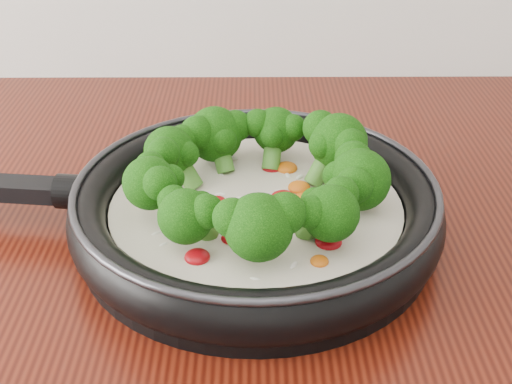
{
  "coord_description": "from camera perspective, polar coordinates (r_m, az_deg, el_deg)",
  "views": [
    {
      "loc": [
        -0.01,
        0.5,
        1.28
      ],
      "look_at": [
        -0.01,
        1.05,
        0.95
      ],
      "focal_mm": 46.28,
      "sensor_mm": 36.0,
      "label": 1
    }
  ],
  "objects": [
    {
      "name": "skillet",
      "position": [
        0.64,
        -0.18,
        -0.84
      ],
      "size": [
        0.58,
        0.4,
        0.11
      ],
      "color": "black",
      "rests_on": "counter"
    }
  ]
}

